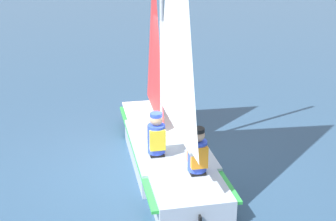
{
  "coord_description": "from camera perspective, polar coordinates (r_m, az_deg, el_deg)",
  "views": [
    {
      "loc": [
        -7.58,
        -1.52,
        3.91
      ],
      "look_at": [
        0.0,
        0.0,
        1.01
      ],
      "focal_mm": 50.0,
      "sensor_mm": 36.0,
      "label": 1
    }
  ],
  "objects": [
    {
      "name": "sailboat_main",
      "position": [
        8.29,
        0.05,
        -1.24
      ],
      "size": [
        4.48,
        2.87,
        5.44
      ],
      "rotation": [
        0.0,
        0.0,
        0.4
      ],
      "color": "#B2BCCC",
      "rests_on": "ground_plane"
    },
    {
      "name": "ground_plane",
      "position": [
        8.67,
        0.0,
        -6.28
      ],
      "size": [
        260.0,
        260.0,
        0.0
      ],
      "primitive_type": "plane",
      "color": "#2D4C6B"
    },
    {
      "name": "sailor_helm",
      "position": [
        7.92,
        -1.43,
        -3.94
      ],
      "size": [
        0.41,
        0.39,
        1.16
      ],
      "rotation": [
        0.0,
        0.0,
        0.4
      ],
      "color": "black",
      "rests_on": "ground_plane"
    },
    {
      "name": "sailor_crew",
      "position": [
        7.35,
        3.57,
        -6.02
      ],
      "size": [
        0.41,
        0.39,
        1.16
      ],
      "rotation": [
        0.0,
        0.0,
        0.4
      ],
      "color": "black",
      "rests_on": "ground_plane"
    }
  ]
}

